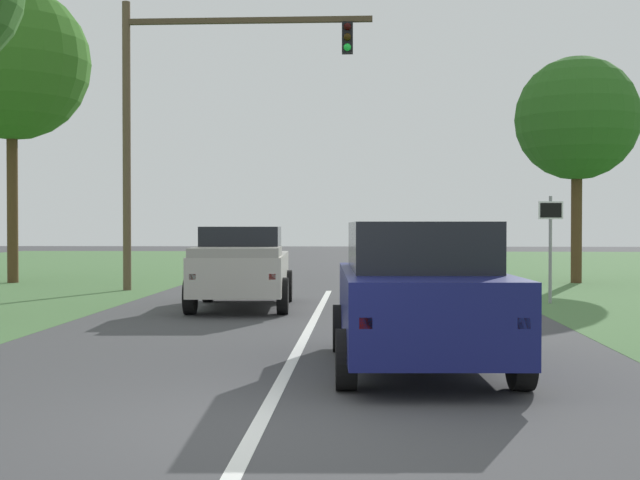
# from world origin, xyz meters

# --- Properties ---
(ground_plane) EXTENTS (120.00, 120.00, 0.00)m
(ground_plane) POSITION_xyz_m (0.00, 9.26, 0.00)
(ground_plane) COLOR #424244
(lane_centre_stripe) EXTENTS (0.16, 36.53, 0.01)m
(lane_centre_stripe) POSITION_xyz_m (0.00, -1.74, 0.00)
(lane_centre_stripe) COLOR white
(lane_centre_stripe) RESTS_ON ground_plane
(red_suv_near) EXTENTS (2.46, 4.87, 1.97)m
(red_suv_near) POSITION_xyz_m (1.75, 3.32, 1.03)
(red_suv_near) COLOR navy
(red_suv_near) RESTS_ON ground_plane
(pickup_truck_lead) EXTENTS (2.47, 4.95, 1.90)m
(pickup_truck_lead) POSITION_xyz_m (-1.82, 11.31, 0.97)
(pickup_truck_lead) COLOR #B7B2A8
(pickup_truck_lead) RESTS_ON ground_plane
(traffic_light) EXTENTS (7.42, 0.40, 8.57)m
(traffic_light) POSITION_xyz_m (-4.23, 16.49, 5.60)
(traffic_light) COLOR brown
(traffic_light) RESTS_ON ground_plane
(keep_moving_sign) EXTENTS (0.60, 0.09, 2.66)m
(keep_moving_sign) POSITION_xyz_m (5.63, 12.83, 1.69)
(keep_moving_sign) COLOR gray
(keep_moving_sign) RESTS_ON ground_plane
(oak_tree_right) EXTENTS (4.12, 4.12, 7.58)m
(oak_tree_right) POSITION_xyz_m (8.16, 20.37, 5.50)
(oak_tree_right) COLOR #4C351E
(oak_tree_right) RESTS_ON ground_plane
(extra_tree_1) EXTENTS (5.21, 5.21, 10.02)m
(extra_tree_1) POSITION_xyz_m (-10.81, 19.51, 7.40)
(extra_tree_1) COLOR #4C351E
(extra_tree_1) RESTS_ON ground_plane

